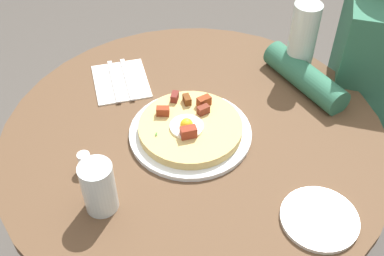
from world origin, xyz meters
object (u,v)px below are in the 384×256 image
dining_table (193,179)px  fork (114,81)px  knife (127,79)px  water_glass (99,187)px  water_bottle (302,40)px  person_seated (357,109)px  salt_shaker (85,162)px  bread_plate (319,219)px  pizza_plate (190,133)px  breakfast_pizza (190,127)px

dining_table → fork: size_ratio=5.14×
dining_table → knife: knife is taller
water_glass → water_bottle: (-0.56, 0.34, 0.04)m
dining_table → water_glass: water_glass is taller
fork → knife: bearing=90.0°
person_seated → salt_shaker: person_seated is taller
dining_table → bread_plate: size_ratio=5.86×
bread_plate → water_bottle: size_ratio=0.77×
salt_shaker → water_bottle: bearing=139.4°
pizza_plate → salt_shaker: 0.26m
knife → salt_shaker: 0.32m
water_glass → dining_table: bearing=153.5°
knife → fork: bearing=-90.0°
salt_shaker → breakfast_pizza: bearing=130.2°
person_seated → breakfast_pizza: person_seated is taller
person_seated → fork: 0.78m
person_seated → bread_plate: bearing=-10.4°
bread_plate → fork: bearing=-118.1°
pizza_plate → water_bottle: size_ratio=1.42×
breakfast_pizza → salt_shaker: breakfast_pizza is taller
bread_plate → pizza_plate: bearing=-117.9°
person_seated → salt_shaker: (0.62, -0.62, 0.24)m
fork → water_bottle: size_ratio=0.88×
breakfast_pizza → knife: size_ratio=1.36×
person_seated → water_glass: 0.94m
water_bottle → breakfast_pizza: bearing=-34.6°
water_glass → salt_shaker: 0.12m
bread_plate → water_glass: bearing=-79.4°
fork → water_glass: (0.38, 0.13, 0.05)m
pizza_plate → breakfast_pizza: size_ratio=1.19×
dining_table → fork: 0.34m
bread_plate → fork: size_ratio=0.88×
salt_shaker → person_seated: bearing=134.9°
dining_table → breakfast_pizza: bearing=-52.7°
fork → water_glass: water_glass is taller
knife → dining_table: bearing=26.6°
dining_table → person_seated: 0.62m
person_seated → salt_shaker: 0.91m
water_bottle → salt_shaker: water_bottle is taller
bread_plate → knife: bread_plate is taller
water_bottle → bread_plate: bearing=11.5°
person_seated → dining_table: bearing=-43.1°
bread_plate → fork: 0.64m
pizza_plate → fork: 0.28m
dining_table → salt_shaker: size_ratio=20.18×
knife → water_glass: bearing=-16.5°
bread_plate → salt_shaker: bearing=-90.3°
bread_plate → knife: size_ratio=0.88×
person_seated → water_bottle: 0.41m
person_seated → water_glass: (0.71, -0.55, 0.28)m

